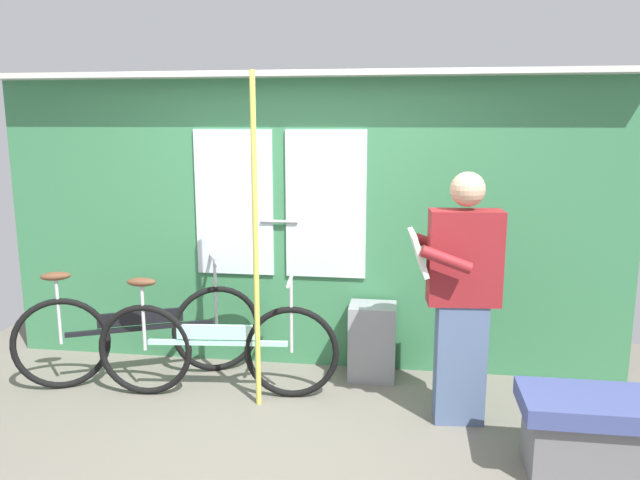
{
  "coord_description": "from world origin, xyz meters",
  "views": [
    {
      "loc": [
        0.75,
        -3.26,
        1.87
      ],
      "look_at": [
        0.21,
        0.48,
        1.14
      ],
      "focal_mm": 34.41,
      "sensor_mm": 36.0,
      "label": 1
    }
  ],
  "objects_px": {
    "bicycle_near_door": "(216,347)",
    "handrail_pole": "(256,245)",
    "passenger_reading_newspaper": "(461,294)",
    "bicycle_leaning_behind": "(140,333)",
    "bench_seat_corner": "(586,433)",
    "trash_bin_by_wall": "(372,341)"
  },
  "relations": [
    {
      "from": "handrail_pole",
      "to": "bench_seat_corner",
      "type": "relative_size",
      "value": 3.12
    },
    {
      "from": "bench_seat_corner",
      "to": "bicycle_near_door",
      "type": "bearing_deg",
      "value": 163.83
    },
    {
      "from": "bicycle_near_door",
      "to": "handrail_pole",
      "type": "distance_m",
      "value": 0.81
    },
    {
      "from": "handrail_pole",
      "to": "bench_seat_corner",
      "type": "bearing_deg",
      "value": -16.37
    },
    {
      "from": "bicycle_leaning_behind",
      "to": "passenger_reading_newspaper",
      "type": "bearing_deg",
      "value": -32.98
    },
    {
      "from": "trash_bin_by_wall",
      "to": "handrail_pole",
      "type": "distance_m",
      "value": 1.22
    },
    {
      "from": "passenger_reading_newspaper",
      "to": "trash_bin_by_wall",
      "type": "xyz_separation_m",
      "value": [
        -0.57,
        0.58,
        -0.55
      ]
    },
    {
      "from": "handrail_pole",
      "to": "bench_seat_corner",
      "type": "xyz_separation_m",
      "value": [
        1.94,
        -0.57,
        -0.85
      ]
    },
    {
      "from": "bicycle_leaning_behind",
      "to": "trash_bin_by_wall",
      "type": "distance_m",
      "value": 1.7
    },
    {
      "from": "bicycle_near_door",
      "to": "bench_seat_corner",
      "type": "xyz_separation_m",
      "value": [
        2.25,
        -0.65,
        -0.11
      ]
    },
    {
      "from": "trash_bin_by_wall",
      "to": "bench_seat_corner",
      "type": "height_order",
      "value": "trash_bin_by_wall"
    },
    {
      "from": "handrail_pole",
      "to": "trash_bin_by_wall",
      "type": "bearing_deg",
      "value": 36.62
    },
    {
      "from": "handrail_pole",
      "to": "passenger_reading_newspaper",
      "type": "bearing_deg",
      "value": -1.9
    },
    {
      "from": "bicycle_leaning_behind",
      "to": "passenger_reading_newspaper",
      "type": "distance_m",
      "value": 2.32
    },
    {
      "from": "passenger_reading_newspaper",
      "to": "handrail_pole",
      "type": "height_order",
      "value": "handrail_pole"
    },
    {
      "from": "bicycle_leaning_behind",
      "to": "handrail_pole",
      "type": "distance_m",
      "value": 1.23
    },
    {
      "from": "passenger_reading_newspaper",
      "to": "bench_seat_corner",
      "type": "relative_size",
      "value": 2.26
    },
    {
      "from": "passenger_reading_newspaper",
      "to": "bench_seat_corner",
      "type": "distance_m",
      "value": 1.02
    },
    {
      "from": "handrail_pole",
      "to": "bicycle_leaning_behind",
      "type": "bearing_deg",
      "value": 164.02
    },
    {
      "from": "bench_seat_corner",
      "to": "bicycle_leaning_behind",
      "type": "bearing_deg",
      "value": 163.76
    },
    {
      "from": "bicycle_near_door",
      "to": "passenger_reading_newspaper",
      "type": "bearing_deg",
      "value": -10.27
    },
    {
      "from": "passenger_reading_newspaper",
      "to": "bicycle_near_door",
      "type": "bearing_deg",
      "value": -9.3
    }
  ]
}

